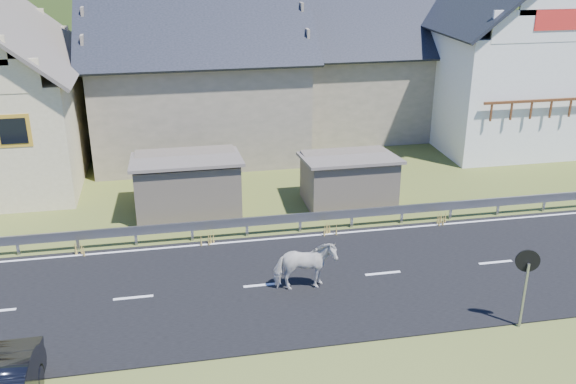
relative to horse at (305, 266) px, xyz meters
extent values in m
plane|color=#3F4D18|center=(-1.27, 0.48, -0.84)|extent=(160.00, 160.00, 0.00)
cube|color=black|center=(-1.27, 0.48, -0.82)|extent=(60.00, 7.00, 0.04)
cube|color=silver|center=(-1.27, 0.48, -0.80)|extent=(60.00, 6.60, 0.01)
cube|color=#93969B|center=(-1.27, 4.16, -0.26)|extent=(28.00, 0.08, 0.34)
cube|color=#93969B|center=(-9.27, 4.18, -0.49)|extent=(0.10, 0.06, 0.70)
cube|color=#93969B|center=(-7.27, 4.18, -0.49)|extent=(0.10, 0.06, 0.70)
cube|color=#93969B|center=(-5.27, 4.18, -0.49)|extent=(0.10, 0.06, 0.70)
cube|color=#93969B|center=(-3.27, 4.18, -0.49)|extent=(0.10, 0.06, 0.70)
cube|color=#93969B|center=(-1.27, 4.18, -0.49)|extent=(0.10, 0.06, 0.70)
cube|color=#93969B|center=(0.73, 4.18, -0.49)|extent=(0.10, 0.06, 0.70)
cube|color=#93969B|center=(2.73, 4.18, -0.49)|extent=(0.10, 0.06, 0.70)
cube|color=#93969B|center=(4.73, 4.18, -0.49)|extent=(0.10, 0.06, 0.70)
cube|color=#93969B|center=(6.73, 4.18, -0.49)|extent=(0.10, 0.06, 0.70)
cube|color=#93969B|center=(8.73, 4.18, -0.49)|extent=(0.10, 0.06, 0.70)
cube|color=#93969B|center=(10.73, 4.18, -0.49)|extent=(0.10, 0.06, 0.70)
cube|color=#695C4D|center=(-3.27, 6.98, 0.26)|extent=(4.30, 3.30, 2.40)
cube|color=#695C4D|center=(3.23, 6.48, 0.16)|extent=(3.80, 2.90, 2.20)
cube|color=gold|center=(-9.67, 7.98, 2.56)|extent=(1.30, 0.12, 1.30)
cube|color=gray|center=(-2.27, 15.48, 1.66)|extent=(10.00, 9.00, 5.00)
cube|color=gray|center=(7.73, 17.48, 1.46)|extent=(9.00, 8.00, 4.60)
cube|color=silver|center=(13.73, 14.48, 2.16)|extent=(8.00, 10.00, 6.00)
cube|color=red|center=(13.73, 9.45, 5.96)|extent=(2.60, 0.06, 0.90)
cube|color=brown|center=(13.73, 9.23, 2.36)|extent=(6.80, 0.12, 0.12)
ellipsoid|color=#1F3412|center=(3.73, 180.48, -20.84)|extent=(440.00, 280.00, 260.00)
imported|color=beige|center=(0.00, 0.00, 0.00)|extent=(0.87, 1.90, 1.61)
cylinder|color=#93969B|center=(5.58, -3.12, 0.17)|extent=(0.08, 0.08, 2.02)
cylinder|color=black|center=(5.58, -3.04, 1.23)|extent=(0.65, 0.25, 0.67)
cylinder|color=white|center=(5.58, -3.00, 1.23)|extent=(0.55, 0.20, 0.57)
camera|label=1|loc=(-3.81, -17.07, 9.58)|focal=40.00mm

